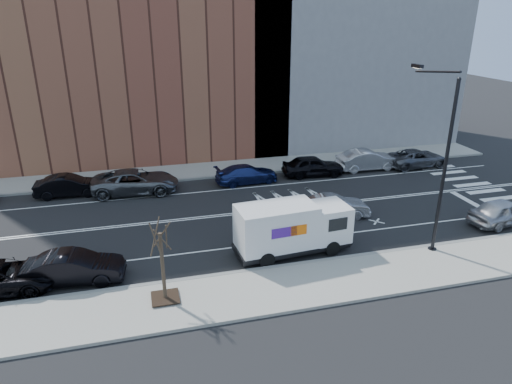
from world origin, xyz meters
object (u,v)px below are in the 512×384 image
far_parked_b (69,186)px  driving_sedan (334,207)px  fedex_van (292,228)px  near_parked_front (504,212)px

far_parked_b → driving_sedan: size_ratio=1.04×
fedex_van → driving_sedan: bearing=37.2°
fedex_van → far_parked_b: 16.81m
driving_sedan → near_parked_front: (9.44, -3.38, 0.06)m
far_parked_b → driving_sedan: (16.16, -8.01, -0.03)m
fedex_van → driving_sedan: fedex_van is taller
fedex_van → far_parked_b: bearing=132.0°
fedex_van → near_parked_front: size_ratio=1.38×
fedex_van → far_parked_b: (-12.20, 11.54, -0.72)m
fedex_van → far_parked_b: size_ratio=1.40×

